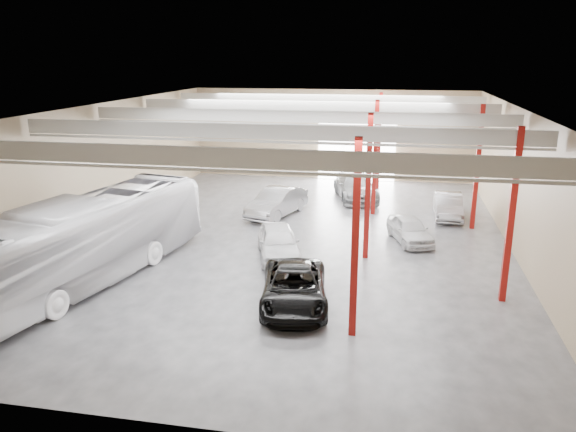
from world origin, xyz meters
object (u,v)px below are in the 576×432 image
(black_sedan, at_px, (294,288))
(car_row_b, at_px, (277,202))
(car_right_far, at_px, (410,229))
(car_right_near, at_px, (448,206))
(car_row_a, at_px, (278,242))
(car_row_c, at_px, (356,186))
(coach_bus, at_px, (88,240))

(black_sedan, xyz_separation_m, car_row_b, (-3.36, 12.54, 0.09))
(car_row_b, bearing_deg, car_right_far, -7.79)
(car_row_b, bearing_deg, car_right_near, 25.43)
(black_sedan, relative_size, car_row_b, 1.05)
(car_row_b, distance_m, car_right_near, 10.42)
(black_sedan, bearing_deg, car_right_near, 54.26)
(car_row_a, distance_m, car_row_c, 12.84)
(coach_bus, bearing_deg, car_right_near, 50.83)
(coach_bus, bearing_deg, black_sedan, 5.92)
(car_row_a, distance_m, car_row_b, 7.52)
(car_row_a, bearing_deg, coach_bus, -167.15)
(car_row_a, bearing_deg, car_right_far, 13.38)
(car_row_a, xyz_separation_m, car_row_c, (2.79, 12.54, 0.06))
(black_sedan, relative_size, car_right_far, 1.36)
(car_row_a, relative_size, car_right_near, 1.04)
(black_sedan, xyz_separation_m, car_row_a, (-1.72, 5.20, 0.04))
(car_row_b, distance_m, car_right_far, 8.74)
(car_right_near, xyz_separation_m, car_right_far, (-2.35, -5.20, -0.06))
(black_sedan, xyz_separation_m, car_right_near, (6.94, 14.10, -0.02))
(car_right_far, bearing_deg, car_row_c, 93.16)
(car_row_a, bearing_deg, car_right_near, 28.78)
(car_row_c, bearing_deg, car_right_far, -83.35)
(black_sedan, relative_size, car_row_c, 0.92)
(car_row_c, distance_m, car_right_near, 6.91)
(car_right_near, bearing_deg, car_row_c, 149.05)
(car_row_a, bearing_deg, car_row_c, 60.48)
(car_row_b, xyz_separation_m, car_right_near, (10.30, 1.56, -0.11))
(car_row_c, relative_size, car_right_far, 1.49)
(coach_bus, distance_m, black_sedan, 9.30)
(coach_bus, height_order, black_sedan, coach_bus)
(black_sedan, distance_m, car_row_b, 12.98)
(coach_bus, height_order, car_right_near, coach_bus)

